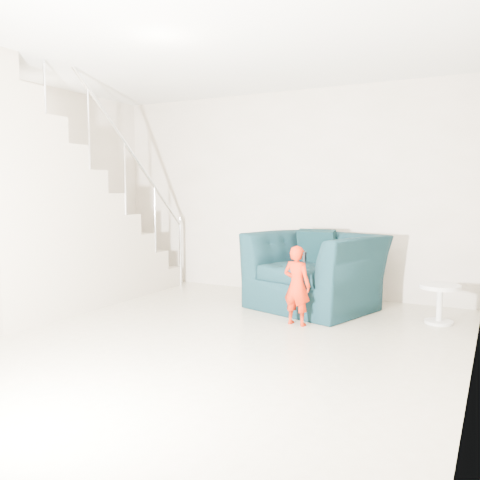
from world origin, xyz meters
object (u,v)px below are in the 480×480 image
Objects in this scene: side_table at (440,297)px; staircase at (50,228)px; toddler at (297,285)px; armchair at (315,271)px.

staircase is (-4.12, -1.36, 0.67)m from side_table.
toddler reaches higher than side_table.
toddler is 2.00× the size of side_table.
armchair is at bearing 176.77° from side_table.
armchair is 1.65× the size of toddler.
toddler is at bearing -151.04° from side_table.
side_table is (1.38, -0.08, -0.16)m from armchair.
armchair is at bearing -75.63° from toddler.
toddler is at bearing -66.94° from armchair.
armchair is 3.30× the size of side_table.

